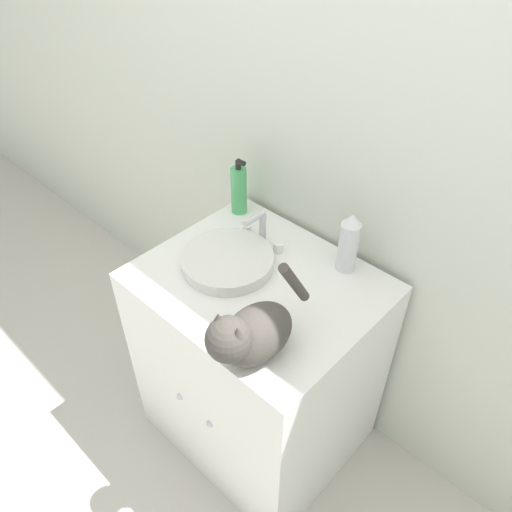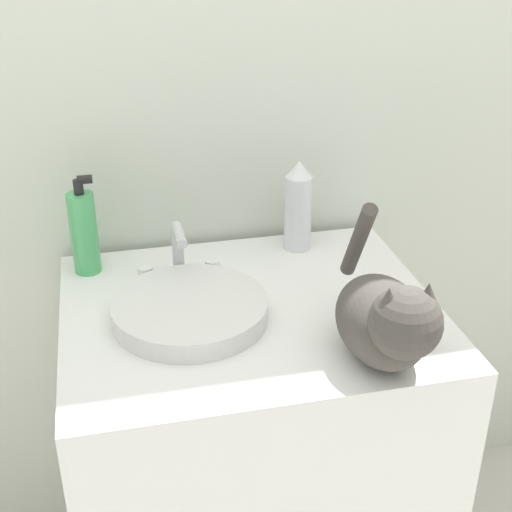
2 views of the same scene
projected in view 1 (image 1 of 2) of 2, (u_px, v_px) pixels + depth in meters
ground_plane at (204, 476)px, 1.89m from camera, size 8.00×8.00×0.00m
wall_back at (340, 111)px, 1.44m from camera, size 6.00×0.05×2.50m
vanity_cabinet at (258, 363)px, 1.80m from camera, size 0.72×0.61×0.81m
sink_basin at (228, 261)px, 1.57m from camera, size 0.29×0.29×0.04m
faucet at (261, 230)px, 1.63m from camera, size 0.17×0.10×0.13m
cat at (251, 333)px, 1.25m from camera, size 0.15×0.35×0.25m
soap_bottle at (239, 190)px, 1.75m from camera, size 0.06×0.06×0.21m
spray_bottle at (349, 243)px, 1.51m from camera, size 0.06×0.06×0.21m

